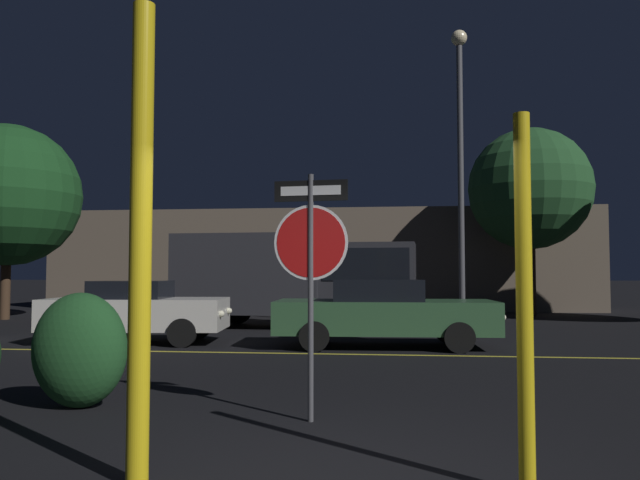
% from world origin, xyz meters
% --- Properties ---
extents(road_center_stripe, '(33.00, 0.12, 0.01)m').
position_xyz_m(road_center_stripe, '(0.00, 7.40, 0.00)').
color(road_center_stripe, gold).
rests_on(road_center_stripe, ground_plane).
extents(stop_sign, '(0.80, 0.10, 2.59)m').
position_xyz_m(stop_sign, '(-0.44, 1.99, 1.81)').
color(stop_sign, '#4C4C51').
rests_on(stop_sign, ground_plane).
extents(yellow_pole_left, '(0.17, 0.17, 3.58)m').
position_xyz_m(yellow_pole_left, '(-1.45, -0.07, 1.79)').
color(yellow_pole_left, yellow).
rests_on(yellow_pole_left, ground_plane).
extents(yellow_pole_right, '(0.12, 0.12, 2.69)m').
position_xyz_m(yellow_pole_right, '(1.34, 0.05, 1.35)').
color(yellow_pole_right, yellow).
rests_on(yellow_pole_right, ground_plane).
extents(hedge_bush_1, '(1.10, 0.80, 1.32)m').
position_xyz_m(hedge_bush_1, '(-3.16, 2.35, 0.66)').
color(hedge_bush_1, '#1E4C23').
rests_on(hedge_bush_1, ground_plane).
extents(passing_car_1, '(4.10, 2.14, 1.37)m').
position_xyz_m(passing_car_1, '(-5.23, 8.81, 0.71)').
color(passing_car_1, silver).
rests_on(passing_car_1, ground_plane).
extents(passing_car_2, '(4.70, 2.11, 1.41)m').
position_xyz_m(passing_car_2, '(0.24, 8.65, 0.72)').
color(passing_car_2, '#335B38').
rests_on(passing_car_2, ground_plane).
extents(delivery_truck, '(6.86, 2.61, 2.64)m').
position_xyz_m(delivery_truck, '(-2.19, 12.99, 1.49)').
color(delivery_truck, '#2D2D33').
rests_on(delivery_truck, ground_plane).
extents(street_lamp, '(0.43, 0.43, 8.13)m').
position_xyz_m(street_lamp, '(2.27, 12.39, 5.03)').
color(street_lamp, '#4C4C51').
rests_on(street_lamp, ground_plane).
extents(tree_0, '(4.40, 4.40, 6.80)m').
position_xyz_m(tree_0, '(5.41, 18.65, 4.58)').
color(tree_0, '#422D1E').
rests_on(tree_0, ground_plane).
extents(tree_1, '(4.76, 4.76, 6.55)m').
position_xyz_m(tree_1, '(-12.41, 14.99, 4.16)').
color(tree_1, '#422D1E').
rests_on(tree_1, ground_plane).
extents(building_backdrop, '(23.13, 3.06, 4.23)m').
position_xyz_m(building_backdrop, '(-2.75, 22.26, 2.11)').
color(building_backdrop, '#6B5B4C').
rests_on(building_backdrop, ground_plane).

